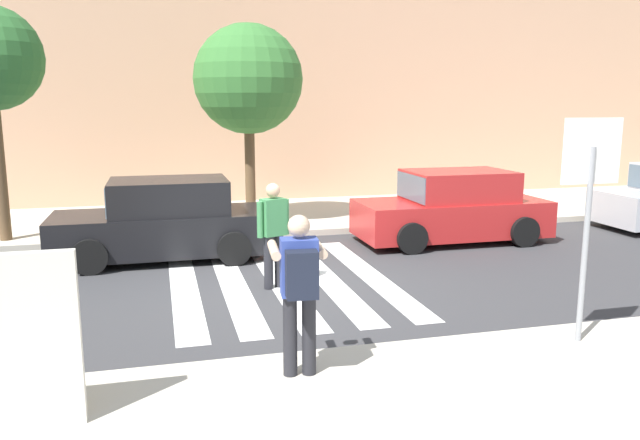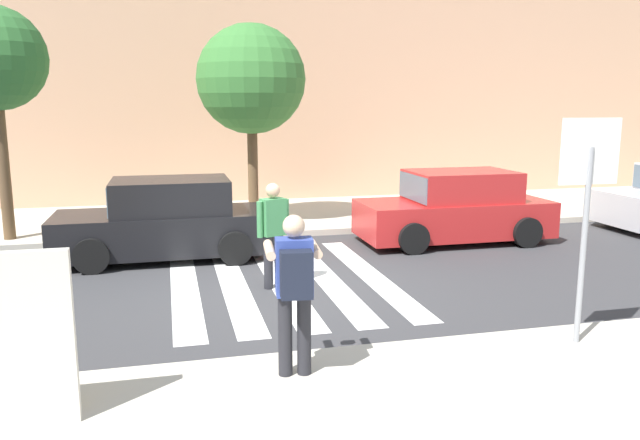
# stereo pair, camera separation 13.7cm
# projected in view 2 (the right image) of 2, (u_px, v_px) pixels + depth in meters

# --- Properties ---
(ground_plane) EXTENTS (120.00, 120.00, 0.00)m
(ground_plane) POSITION_uv_depth(u_px,v_px,m) (282.00, 284.00, 10.44)
(ground_plane) COLOR #38383A
(sidewalk_far) EXTENTS (60.00, 4.80, 0.14)m
(sidewalk_far) POSITION_uv_depth(u_px,v_px,m) (240.00, 217.00, 16.15)
(sidewalk_far) COLOR beige
(sidewalk_far) RESTS_ON ground
(building_facade_far) EXTENTS (56.00, 4.00, 7.99)m
(building_facade_far) POSITION_uv_depth(u_px,v_px,m) (221.00, 71.00, 19.63)
(building_facade_far) COLOR tan
(building_facade_far) RESTS_ON ground
(crosswalk_stripe_0) EXTENTS (0.44, 5.20, 0.01)m
(crosswalk_stripe_0) POSITION_uv_depth(u_px,v_px,m) (185.00, 287.00, 10.25)
(crosswalk_stripe_0) COLOR silver
(crosswalk_stripe_0) RESTS_ON ground
(crosswalk_stripe_1) EXTENTS (0.44, 5.20, 0.01)m
(crosswalk_stripe_1) POSITION_uv_depth(u_px,v_px,m) (233.00, 284.00, 10.44)
(crosswalk_stripe_1) COLOR silver
(crosswalk_stripe_1) RESTS_ON ground
(crosswalk_stripe_2) EXTENTS (0.44, 5.20, 0.01)m
(crosswalk_stripe_2) POSITION_uv_depth(u_px,v_px,m) (280.00, 280.00, 10.63)
(crosswalk_stripe_2) COLOR silver
(crosswalk_stripe_2) RESTS_ON ground
(crosswalk_stripe_3) EXTENTS (0.44, 5.20, 0.01)m
(crosswalk_stripe_3) POSITION_uv_depth(u_px,v_px,m) (326.00, 277.00, 10.82)
(crosswalk_stripe_3) COLOR silver
(crosswalk_stripe_3) RESTS_ON ground
(crosswalk_stripe_4) EXTENTS (0.44, 5.20, 0.01)m
(crosswalk_stripe_4) POSITION_uv_depth(u_px,v_px,m) (369.00, 274.00, 11.01)
(crosswalk_stripe_4) COLOR silver
(crosswalk_stripe_4) RESTS_ON ground
(stop_sign) EXTENTS (0.76, 0.08, 2.68)m
(stop_sign) POSITION_uv_depth(u_px,v_px,m) (588.00, 181.00, 7.19)
(stop_sign) COLOR gray
(stop_sign) RESTS_ON sidewalk_near
(photographer_with_backpack) EXTENTS (0.64, 0.88, 1.72)m
(photographer_with_backpack) POSITION_uv_depth(u_px,v_px,m) (294.00, 282.00, 6.43)
(photographer_with_backpack) COLOR #232328
(photographer_with_backpack) RESTS_ON sidewalk_near
(pedestrian_crossing) EXTENTS (0.55, 0.35, 1.72)m
(pedestrian_crossing) POSITION_uv_depth(u_px,v_px,m) (273.00, 229.00, 10.06)
(pedestrian_crossing) COLOR #232328
(pedestrian_crossing) RESTS_ON ground
(parked_car_black) EXTENTS (4.10, 1.92, 1.55)m
(parked_car_black) POSITION_uv_depth(u_px,v_px,m) (166.00, 221.00, 12.07)
(parked_car_black) COLOR black
(parked_car_black) RESTS_ON ground
(parked_car_red) EXTENTS (4.10, 1.92, 1.55)m
(parked_car_red) POSITION_uv_depth(u_px,v_px,m) (455.00, 209.00, 13.50)
(parked_car_red) COLOR red
(parked_car_red) RESTS_ON ground
(street_tree_center) EXTENTS (2.53, 2.53, 4.65)m
(street_tree_center) POSITION_uv_depth(u_px,v_px,m) (251.00, 80.00, 14.42)
(street_tree_center) COLOR brown
(street_tree_center) RESTS_ON sidewalk_far
(advertising_board) EXTENTS (1.10, 0.11, 1.60)m
(advertising_board) POSITION_uv_depth(u_px,v_px,m) (8.00, 341.00, 5.42)
(advertising_board) COLOR beige
(advertising_board) RESTS_ON sidewalk_near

